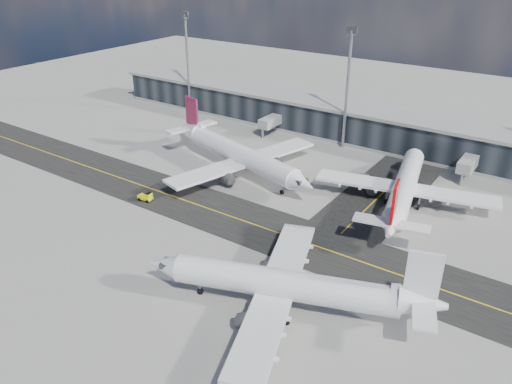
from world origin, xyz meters
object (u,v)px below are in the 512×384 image
airliner_af (239,154)px  airliner_near (289,286)px  airliner_redtail (404,187)px  baggage_tug (146,197)px  service_van (365,179)px

airliner_af → airliner_near: 46.80m
airliner_redtail → airliner_near: 38.64m
airliner_near → baggage_tug: 41.69m
service_van → airliner_near: bearing=-113.1°
airliner_redtail → service_van: (-10.15, 5.82, -3.26)m
airliner_near → airliner_af: bearing=24.9°
airliner_redtail → service_van: size_ratio=7.76×
airliner_near → baggage_tug: size_ratio=12.96×
airliner_near → service_van: airliner_near is taller
airliner_near → service_van: (-7.81, 44.39, -3.29)m
airliner_af → airliner_redtail: (35.12, 5.17, -0.34)m
baggage_tug → service_van: bearing=129.1°
airliner_near → service_van: size_ratio=7.65×
airliner_redtail → airliner_near: size_ratio=1.01×
airliner_redtail → airliner_near: (-2.34, -38.57, 0.03)m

